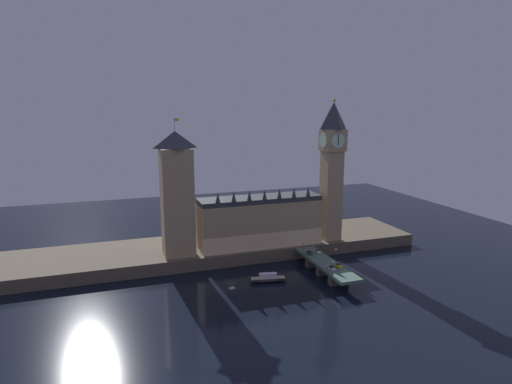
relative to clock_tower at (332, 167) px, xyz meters
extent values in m
plane|color=black|center=(-62.22, -26.11, -45.40)|extent=(400.00, 400.00, 0.00)
cube|color=brown|center=(-62.22, 12.89, -42.35)|extent=(220.00, 42.00, 6.10)
cube|color=tan|center=(-39.09, 2.80, -27.82)|extent=(62.80, 16.81, 22.96)
cube|color=beige|center=(-39.09, -5.73, -35.17)|extent=(62.80, 0.20, 8.27)
cube|color=#2D3338|center=(-39.09, 2.80, -15.14)|extent=(62.80, 15.46, 2.40)
cone|color=#2D3338|center=(-62.64, -4.35, -11.41)|extent=(2.40, 2.40, 5.05)
cone|color=#2D3338|center=(-54.79, -4.35, -11.41)|extent=(2.40, 2.40, 5.05)
cone|color=#2D3338|center=(-46.94, -4.35, -11.41)|extent=(2.40, 2.40, 5.05)
cone|color=#2D3338|center=(-39.09, -4.35, -11.41)|extent=(2.40, 2.40, 5.05)
cone|color=#2D3338|center=(-31.24, -4.35, -11.41)|extent=(2.40, 2.40, 5.05)
cone|color=#2D3338|center=(-23.39, -4.35, -11.41)|extent=(2.40, 2.40, 5.05)
cone|color=#2D3338|center=(-15.54, -4.35, -11.41)|extent=(2.40, 2.40, 5.05)
cube|color=tan|center=(0.00, 0.00, -15.48)|extent=(9.22, 9.22, 47.64)
cube|color=tan|center=(0.00, 0.00, 13.92)|extent=(10.87, 10.87, 11.16)
cylinder|color=#B7E5B7|center=(0.00, -5.56, 13.92)|extent=(7.32, 0.25, 7.32)
cylinder|color=#B7E5B7|center=(0.00, 5.56, 13.92)|extent=(7.32, 0.25, 7.32)
cylinder|color=#B7E5B7|center=(5.56, 0.00, 13.92)|extent=(0.25, 7.32, 7.32)
cylinder|color=#B7E5B7|center=(-5.56, 0.00, 13.92)|extent=(0.25, 7.32, 7.32)
cube|color=black|center=(0.00, -5.75, 14.47)|extent=(0.36, 0.10, 5.49)
pyramid|color=#2D3338|center=(0.00, 0.00, 26.44)|extent=(10.87, 10.87, 13.87)
sphere|color=gold|center=(0.00, 0.00, 34.17)|extent=(1.60, 1.60, 1.60)
cube|color=tan|center=(-80.79, 2.61, -13.67)|extent=(14.44, 14.44, 51.26)
pyramid|color=#2D3338|center=(-80.79, 2.61, 15.91)|extent=(14.73, 14.73, 7.91)
cylinder|color=#99999E|center=(-80.79, 2.61, 22.87)|extent=(0.24, 0.24, 6.00)
cube|color=gold|center=(-79.69, 2.61, 24.97)|extent=(2.00, 0.08, 1.20)
cube|color=#476656|center=(-18.59, -31.11, -40.20)|extent=(10.28, 46.00, 1.40)
cube|color=brown|center=(-18.59, -42.61, -43.15)|extent=(8.74, 3.20, 4.50)
cube|color=brown|center=(-18.59, -31.11, -43.15)|extent=(8.74, 3.20, 4.50)
cube|color=brown|center=(-18.59, -19.61, -43.15)|extent=(8.74, 3.20, 4.50)
cube|color=#235633|center=(-20.85, -18.43, -38.85)|extent=(1.79, 4.37, 0.95)
cube|color=black|center=(-20.85, -18.43, -38.15)|extent=(1.47, 1.97, 0.45)
cylinder|color=black|center=(-21.70, -17.08, -39.18)|extent=(0.22, 0.64, 0.64)
cylinder|color=black|center=(-20.00, -17.08, -39.18)|extent=(0.22, 0.64, 0.64)
cylinder|color=black|center=(-21.70, -19.79, -39.18)|extent=(0.22, 0.64, 0.64)
cylinder|color=black|center=(-20.00, -19.79, -39.18)|extent=(0.22, 0.64, 0.64)
cube|color=silver|center=(-20.85, -39.80, -38.89)|extent=(1.71, 4.76, 0.88)
cube|color=black|center=(-20.85, -39.80, -38.22)|extent=(1.40, 2.14, 0.45)
cylinder|color=black|center=(-21.67, -38.33, -39.18)|extent=(0.22, 0.64, 0.64)
cylinder|color=black|center=(-20.04, -38.33, -39.18)|extent=(0.22, 0.64, 0.64)
cylinder|color=black|center=(-21.67, -41.28, -39.18)|extent=(0.22, 0.64, 0.64)
cylinder|color=black|center=(-20.04, -41.28, -39.18)|extent=(0.22, 0.64, 0.64)
cube|color=yellow|center=(-16.33, -38.03, -38.91)|extent=(1.71, 4.09, 0.83)
cube|color=black|center=(-16.33, -38.03, -38.27)|extent=(1.40, 1.84, 0.45)
cylinder|color=black|center=(-15.51, -39.30, -39.18)|extent=(0.22, 0.64, 0.64)
cylinder|color=black|center=(-17.14, -39.30, -39.18)|extent=(0.22, 0.64, 0.64)
cylinder|color=black|center=(-15.51, -36.77, -39.18)|extent=(0.22, 0.64, 0.64)
cylinder|color=black|center=(-17.14, -36.77, -39.18)|extent=(0.22, 0.64, 0.64)
cube|color=white|center=(-16.33, -17.75, -38.86)|extent=(1.86, 3.82, 0.94)
cube|color=black|center=(-16.33, -17.75, -38.16)|extent=(1.53, 1.72, 0.45)
cylinder|color=black|center=(-15.44, -18.94, -39.18)|extent=(0.22, 0.64, 0.64)
cylinder|color=black|center=(-17.21, -18.94, -39.18)|extent=(0.22, 0.64, 0.64)
cylinder|color=black|center=(-15.44, -16.57, -39.18)|extent=(0.22, 0.64, 0.64)
cylinder|color=black|center=(-17.21, -16.57, -39.18)|extent=(0.22, 0.64, 0.64)
cylinder|color=black|center=(-14.06, -35.67, -39.12)|extent=(0.28, 0.28, 0.76)
cylinder|color=brown|center=(-14.06, -35.67, -38.42)|extent=(0.38, 0.38, 0.63)
sphere|color=tan|center=(-14.06, -35.67, -38.00)|extent=(0.21, 0.21, 0.21)
cylinder|color=black|center=(-23.11, -19.70, -39.10)|extent=(0.28, 0.28, 0.79)
cylinder|color=maroon|center=(-23.11, -19.70, -38.38)|extent=(0.38, 0.38, 0.66)
sphere|color=tan|center=(-23.11, -19.70, -37.94)|extent=(0.21, 0.21, 0.21)
cylinder|color=#2D3333|center=(-23.51, -45.83, -39.25)|extent=(0.56, 0.56, 0.50)
cylinder|color=#2D3333|center=(-23.51, -45.83, -36.43)|extent=(0.18, 0.18, 5.13)
sphere|color=#F9E5A3|center=(-23.51, -45.83, -33.32)|extent=(0.60, 0.60, 0.60)
sphere|color=#F9E5A3|center=(-23.96, -45.83, -33.67)|extent=(0.44, 0.44, 0.44)
sphere|color=#F9E5A3|center=(-23.06, -45.83, -33.67)|extent=(0.44, 0.44, 0.44)
cylinder|color=#2D3333|center=(-13.66, -31.11, -39.25)|extent=(0.56, 0.56, 0.50)
cylinder|color=#2D3333|center=(-13.66, -31.11, -36.58)|extent=(0.18, 0.18, 4.84)
sphere|color=#F9E5A3|center=(-13.66, -31.11, -33.61)|extent=(0.60, 0.60, 0.60)
sphere|color=#F9E5A3|center=(-14.11, -31.11, -33.96)|extent=(0.44, 0.44, 0.44)
sphere|color=#F9E5A3|center=(-13.21, -31.11, -33.96)|extent=(0.44, 0.44, 0.44)
cylinder|color=#2D3333|center=(-23.51, -16.39, -39.25)|extent=(0.56, 0.56, 0.50)
cylinder|color=#2D3333|center=(-23.51, -16.39, -36.36)|extent=(0.18, 0.18, 5.29)
sphere|color=#F9E5A3|center=(-23.51, -16.39, -33.16)|extent=(0.60, 0.60, 0.60)
sphere|color=#F9E5A3|center=(-23.96, -16.39, -33.51)|extent=(0.44, 0.44, 0.44)
sphere|color=#F9E5A3|center=(-23.06, -16.39, -33.51)|extent=(0.44, 0.44, 0.44)
ellipsoid|color=#28282D|center=(-46.91, -30.50, -44.42)|extent=(17.54, 7.10, 1.97)
cube|color=tan|center=(-46.91, -30.50, -43.52)|extent=(15.37, 5.94, 0.24)
cube|color=silver|center=(-46.91, -30.50, -42.41)|extent=(8.02, 3.85, 1.97)
camera|label=1|loc=(-109.68, -197.10, 30.09)|focal=30.00mm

